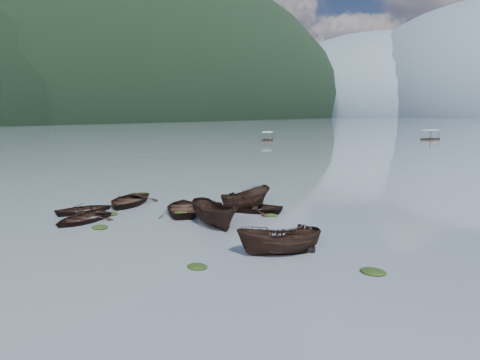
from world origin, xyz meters
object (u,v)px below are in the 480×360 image
Objects in this scene: pontoon_left at (268,141)px; pontoon_centre at (430,140)px; rowboat_0 at (82,222)px; rowboat_3 at (184,212)px.

pontoon_left is 44.12m from pontoon_centre.
rowboat_0 is 0.70× the size of pontoon_left.
rowboat_3 is 100.65m from pontoon_centre.
pontoon_left is 0.90× the size of pontoon_centre.
pontoon_left is at bearing -106.05° from rowboat_3.
rowboat_0 is 106.48m from pontoon_centre.
rowboat_0 is at bearing -91.61° from pontoon_left.
rowboat_3 is 0.87× the size of pontoon_left.
pontoon_centre is (32.92, 29.37, 0.00)m from pontoon_left.
rowboat_3 reaches higher than rowboat_0.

